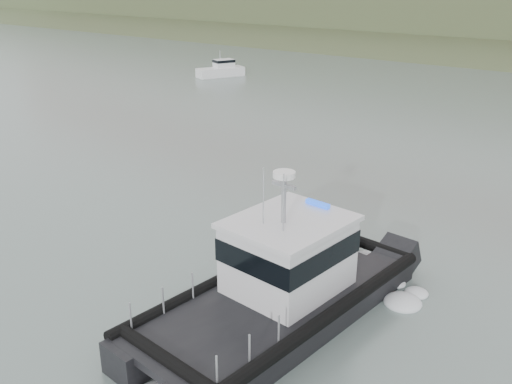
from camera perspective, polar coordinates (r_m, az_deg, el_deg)
ground at (r=21.75m, az=-13.64°, el=-14.23°), size 400.00×400.00×0.00m
patrol_boat at (r=21.62m, az=2.56°, el=-9.01°), size 5.52×12.89×6.11m
motorboat at (r=74.83m, az=-3.48°, el=12.10°), size 4.23×6.42×3.36m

